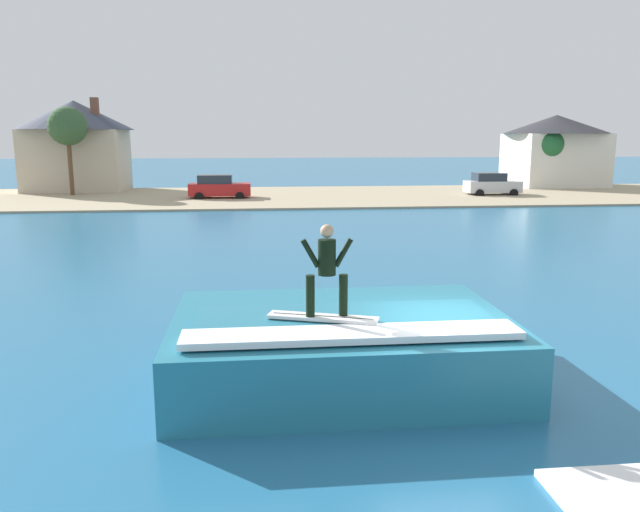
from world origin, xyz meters
The scene contains 11 objects.
ground_plane centered at (0.00, 0.00, 0.00)m, with size 260.00×260.00×0.00m, color #24658E.
wave_crest centered at (-1.90, 0.68, 0.68)m, with size 6.43×4.52×1.43m.
surfboard centered at (-2.33, 0.00, 1.46)m, with size 2.02×1.01×0.06m.
surfer centered at (-2.25, 0.00, 2.42)m, with size 0.94×0.32×1.67m.
shoreline_bank centered at (0.00, 38.04, 0.07)m, with size 120.00×17.36×0.14m.
car_near_shore centered at (-6.11, 36.79, 0.95)m, with size 4.58×2.20×1.86m.
car_far_shore centered at (15.28, 37.19, 0.95)m, with size 4.25×2.19×1.86m.
house_with_chimney centered at (-18.45, 45.02, 4.40)m, with size 9.75×9.75×7.85m.
house_gabled_white centered at (24.45, 45.50, 3.68)m, with size 9.62×9.62×6.63m.
tree_tall_bare centered at (22.51, 42.68, 3.97)m, with size 2.56×2.56×5.30m.
tree_short_bushy centered at (-17.73, 40.31, 5.40)m, with size 2.97×2.97×6.95m.
Camera 1 is at (-3.53, -10.80, 4.68)m, focal length 35.10 mm.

